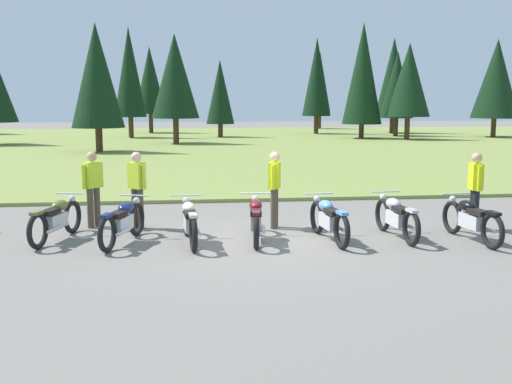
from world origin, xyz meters
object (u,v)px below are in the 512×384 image
rider_near_row_end (475,186)px  rider_in_hivis_vest (137,185)px  motorcycle_olive (56,219)px  rider_checking_bike (275,185)px  motorcycle_maroon (256,219)px  motorcycle_silver (396,217)px  motorcycle_sky_blue (329,219)px  motorcycle_black (471,219)px  motorcycle_cream (190,221)px  rider_with_back_turned (93,185)px  motorcycle_navy (123,222)px

rider_near_row_end → rider_in_hivis_vest: bearing=171.9°
motorcycle_olive → rider_checking_bike: rider_checking_bike is taller
motorcycle_maroon → motorcycle_silver: 2.85m
motorcycle_sky_blue → rider_checking_bike: (-0.89, 1.34, 0.51)m
motorcycle_silver → motorcycle_black: size_ratio=1.00×
motorcycle_cream → rider_near_row_end: bearing=5.0°
motorcycle_sky_blue → rider_with_back_turned: rider_with_back_turned is taller
motorcycle_sky_blue → motorcycle_black: (2.79, -0.35, 0.00)m
motorcycle_maroon → motorcycle_silver: same height
motorcycle_olive → rider_checking_bike: size_ratio=1.22×
motorcycle_sky_blue → motorcycle_silver: size_ratio=1.00×
motorcycle_silver → rider_checking_bike: rider_checking_bike is taller
motorcycle_black → rider_in_hivis_vest: rider_in_hivis_vest is taller
rider_in_hivis_vest → rider_checking_bike: same height
motorcycle_cream → rider_checking_bike: size_ratio=1.26×
motorcycle_navy → motorcycle_sky_blue: bearing=-3.2°
motorcycle_sky_blue → motorcycle_silver: (1.42, 0.09, 0.00)m
motorcycle_olive → motorcycle_silver: 6.80m
motorcycle_navy → motorcycle_silver: bearing=-1.5°
rider_with_back_turned → motorcycle_maroon: bearing=-26.4°
motorcycle_maroon → motorcycle_sky_blue: bearing=-7.2°
rider_with_back_turned → motorcycle_silver: bearing=-15.9°
motorcycle_olive → motorcycle_silver: (6.77, -0.56, 0.00)m
motorcycle_navy → motorcycle_olive: bearing=162.6°
motorcycle_cream → rider_in_hivis_vest: rider_in_hivis_vest is taller
motorcycle_maroon → rider_checking_bike: (0.54, 1.15, 0.51)m
motorcycle_olive → motorcycle_sky_blue: (5.36, -0.65, 0.00)m
motorcycle_navy → motorcycle_maroon: 2.59m
motorcycle_olive → motorcycle_silver: same height
rider_with_back_turned → rider_near_row_end: bearing=-8.7°
motorcycle_olive → rider_with_back_turned: bearing=65.6°
rider_near_row_end → rider_with_back_turned: size_ratio=1.00×
motorcycle_cream → rider_in_hivis_vest: (-1.11, 1.55, 0.51)m
motorcycle_olive → motorcycle_cream: bearing=-12.0°
motorcycle_cream → rider_checking_bike: (1.85, 1.25, 0.51)m
motorcycle_olive → motorcycle_silver: bearing=-4.7°
motorcycle_maroon → rider_with_back_turned: (-3.38, 1.68, 0.51)m
motorcycle_cream → rider_near_row_end: (6.06, 0.53, 0.51)m
motorcycle_navy → rider_with_back_turned: size_ratio=1.22×
motorcycle_navy → motorcycle_cream: same height
motorcycle_navy → rider_with_back_turned: (-0.79, 1.63, 0.51)m
motorcycle_silver → rider_checking_bike: (-2.30, 1.25, 0.51)m
motorcycle_black → rider_in_hivis_vest: (-6.64, 1.99, 0.51)m
rider_checking_bike → motorcycle_black: bearing=-24.6°
motorcycle_maroon → rider_near_row_end: bearing=5.3°
motorcycle_navy → motorcycle_black: size_ratio=0.97×
rider_checking_bike → rider_with_back_turned: bearing=172.4°
motorcycle_cream → motorcycle_sky_blue: bearing=-1.9°
rider_with_back_turned → motorcycle_sky_blue: bearing=-21.1°
motorcycle_navy → rider_in_hivis_vest: rider_in_hivis_vest is taller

